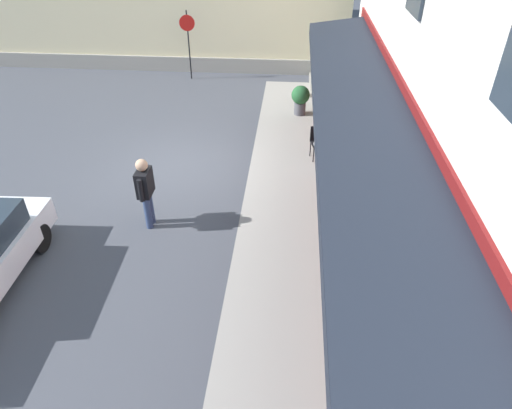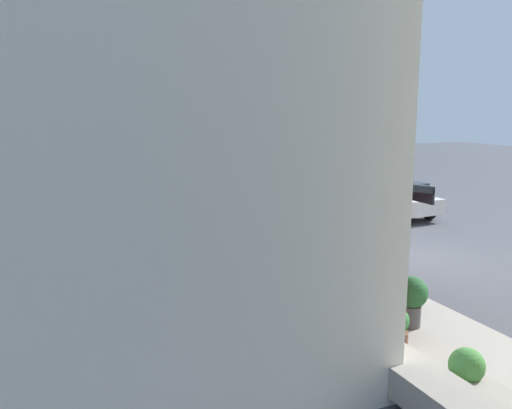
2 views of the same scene
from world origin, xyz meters
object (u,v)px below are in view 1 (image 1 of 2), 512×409
object	(u,v)px
cafe_chair_black_kerbside	(318,140)
cafe_table_near_entrance	(324,152)
cafe_chair_black_near_door	(336,161)
potted_plant_entrance_right	(326,79)
no_parking_sign	(188,33)
potted_plant_by_steps	(300,98)
seated_companion_in_red	(332,151)
potted_plant_under_sign	(328,95)
potted_plant_entrance_left	(335,108)
walking_pedestrian_in_black	(145,188)

from	to	relation	value
cafe_chair_black_kerbside	cafe_table_near_entrance	bearing A→B (deg)	-165.96
cafe_chair_black_near_door	potted_plant_entrance_right	size ratio (longest dim) A/B	1.16
no_parking_sign	potted_plant_by_steps	xyz separation A→B (m)	(-3.21, -4.38, -1.22)
seated_companion_in_red	potted_plant_entrance_right	distance (m)	6.44
seated_companion_in_red	cafe_chair_black_near_door	bearing A→B (deg)	-155.76
potted_plant_under_sign	potted_plant_entrance_left	distance (m)	1.07
cafe_table_near_entrance	seated_companion_in_red	distance (m)	0.47
seated_companion_in_red	cafe_table_near_entrance	bearing A→B (deg)	24.24
walking_pedestrian_in_black	no_parking_sign	bearing A→B (deg)	6.38
cafe_table_near_entrance	potted_plant_entrance_left	bearing A→B (deg)	-8.22
cafe_chair_black_kerbside	potted_plant_under_sign	distance (m)	3.80
cafe_chair_black_near_door	seated_companion_in_red	bearing A→B (deg)	24.24
cafe_table_near_entrance	potted_plant_by_steps	distance (m)	3.68
cafe_table_near_entrance	cafe_chair_black_near_door	distance (m)	0.63
no_parking_sign	potted_plant_under_sign	bearing A→B (deg)	-114.70
potted_plant_by_steps	potted_plant_under_sign	size ratio (longest dim) A/B	1.22
cafe_table_near_entrance	potted_plant_by_steps	bearing A→B (deg)	10.16
potted_plant_entrance_right	potted_plant_entrance_left	size ratio (longest dim) A/B	0.97
no_parking_sign	potted_plant_by_steps	world-z (taller)	no_parking_sign
cafe_chair_black_near_door	potted_plant_by_steps	bearing A→B (deg)	12.21
potted_plant_entrance_left	walking_pedestrian_in_black	bearing A→B (deg)	144.55
potted_plant_by_steps	potted_plant_entrance_right	world-z (taller)	potted_plant_by_steps
no_parking_sign	potted_plant_under_sign	distance (m)	6.04
potted_plant_entrance_right	potted_plant_under_sign	bearing A→B (deg)	179.21
no_parking_sign	potted_plant_entrance_right	bearing A→B (deg)	-98.34
walking_pedestrian_in_black	potted_plant_entrance_right	distance (m)	9.92
seated_companion_in_red	walking_pedestrian_in_black	bearing A→B (deg)	121.38
cafe_chair_black_kerbside	cafe_chair_black_near_door	size ratio (longest dim) A/B	1.00
cafe_chair_black_near_door	potted_plant_entrance_left	xyz separation A→B (m)	(3.90, -0.22, -0.16)
walking_pedestrian_in_black	potted_plant_by_steps	size ratio (longest dim) A/B	1.70
walking_pedestrian_in_black	potted_plant_by_steps	xyz separation A→B (m)	(6.51, -3.30, -0.40)
no_parking_sign	cafe_table_near_entrance	bearing A→B (deg)	-143.63
cafe_chair_black_kerbside	seated_companion_in_red	size ratio (longest dim) A/B	0.67
cafe_chair_black_kerbside	walking_pedestrian_in_black	distance (m)	5.18
cafe_table_near_entrance	no_parking_sign	world-z (taller)	no_parking_sign
cafe_chair_black_kerbside	no_parking_sign	size ratio (longest dim) A/B	0.35
seated_companion_in_red	no_parking_sign	distance (m)	8.96
potted_plant_under_sign	potted_plant_by_steps	bearing A→B (deg)	128.57
cafe_table_near_entrance	walking_pedestrian_in_black	world-z (taller)	walking_pedestrian_in_black
walking_pedestrian_in_black	potted_plant_entrance_left	bearing A→B (deg)	-35.45
potted_plant_entrance_left	no_parking_sign	bearing A→B (deg)	57.55
cafe_table_near_entrance	cafe_chair_black_kerbside	size ratio (longest dim) A/B	0.82
walking_pedestrian_in_black	no_parking_sign	size ratio (longest dim) A/B	0.64
seated_companion_in_red	potted_plant_entrance_left	size ratio (longest dim) A/B	1.68
cafe_table_near_entrance	cafe_chair_black_kerbside	distance (m)	0.63
cafe_chair_black_kerbside	potted_plant_by_steps	world-z (taller)	potted_plant_by_steps
potted_plant_by_steps	potted_plant_under_sign	world-z (taller)	potted_plant_by_steps
cafe_chair_black_kerbside	walking_pedestrian_in_black	size ratio (longest dim) A/B	0.55
cafe_chair_black_near_door	potted_plant_entrance_left	bearing A→B (deg)	-3.24
cafe_chair_black_near_door	seated_companion_in_red	distance (m)	0.28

